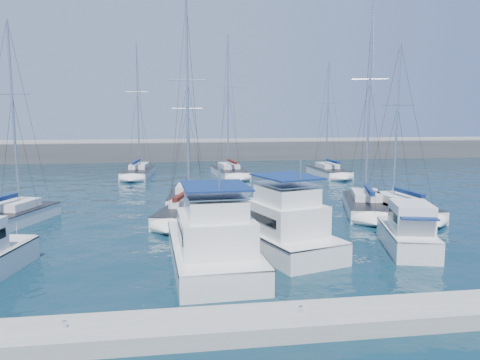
{
  "coord_description": "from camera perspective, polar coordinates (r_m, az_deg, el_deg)",
  "views": [
    {
      "loc": [
        -4.45,
        -26.22,
        7.56
      ],
      "look_at": [
        0.36,
        5.8,
        3.0
      ],
      "focal_mm": 35.0,
      "sensor_mm": 36.0,
      "label": 1
    }
  ],
  "objects": [
    {
      "name": "dock",
      "position": [
        17.44,
        7.37,
        -16.66
      ],
      "size": [
        40.0,
        2.2,
        0.6
      ],
      "primitive_type": "cube",
      "color": "gray",
      "rests_on": "ground"
    },
    {
      "name": "sailboat_mid_a",
      "position": [
        36.37,
        -25.86,
        -3.94
      ],
      "size": [
        5.15,
        7.58,
        14.28
      ],
      "rotation": [
        0.0,
        0.0,
        -0.33
      ],
      "color": "silver",
      "rests_on": "ground"
    },
    {
      "name": "sailboat_mid_e",
      "position": [
        37.23,
        18.72,
        -3.33
      ],
      "size": [
        3.71,
        7.77,
        13.13
      ],
      "rotation": [
        0.0,
        0.0,
        0.09
      ],
      "color": "silver",
      "rests_on": "ground"
    },
    {
      "name": "motor_yacht_stbd_outer",
      "position": [
        27.87,
        19.82,
        -6.2
      ],
      "size": [
        3.84,
        6.37,
        3.2
      ],
      "rotation": [
        0.0,
        0.0,
        -0.27
      ],
      "color": "silver",
      "rests_on": "ground"
    },
    {
      "name": "sailboat_mid_b",
      "position": [
        34.22,
        -6.51,
        -3.87
      ],
      "size": [
        5.19,
        8.41,
        16.04
      ],
      "rotation": [
        0.0,
        0.0,
        -0.29
      ],
      "color": "silver",
      "rests_on": "ground"
    },
    {
      "name": "sailboat_back_a",
      "position": [
        58.71,
        -12.26,
        0.96
      ],
      "size": [
        3.95,
        9.42,
        16.52
      ],
      "rotation": [
        0.0,
        0.0,
        -0.1
      ],
      "color": "silver",
      "rests_on": "ground"
    },
    {
      "name": "sailboat_mid_c",
      "position": [
        40.19,
        -6.38,
        -2.14
      ],
      "size": [
        3.77,
        7.83,
        12.81
      ],
      "rotation": [
        0.0,
        0.0,
        -0.11
      ],
      "color": "silver",
      "rests_on": "ground"
    },
    {
      "name": "sailboat_back_b",
      "position": [
        57.56,
        -1.28,
        1.02
      ],
      "size": [
        3.98,
        8.97,
        17.41
      ],
      "rotation": [
        0.0,
        0.0,
        0.1
      ],
      "color": "silver",
      "rests_on": "ground"
    },
    {
      "name": "sailboat_mid_d",
      "position": [
        37.86,
        15.17,
        -2.96
      ],
      "size": [
        5.58,
        9.23,
        16.45
      ],
      "rotation": [
        0.0,
        0.0,
        -0.3
      ],
      "color": "silver",
      "rests_on": "ground"
    },
    {
      "name": "motor_yacht_port_inner",
      "position": [
        23.4,
        -3.31,
        -7.94
      ],
      "size": [
        4.43,
        9.89,
        4.69
      ],
      "rotation": [
        0.0,
        0.0,
        0.05
      ],
      "color": "silver",
      "rests_on": "ground"
    },
    {
      "name": "breakwater",
      "position": [
        78.61,
        -5.27,
        3.24
      ],
      "size": [
        160.0,
        6.0,
        4.45
      ],
      "color": "#424244",
      "rests_on": "ground"
    },
    {
      "name": "dock_cleat_centre",
      "position": [
        17.27,
        7.39,
        -15.37
      ],
      "size": [
        0.16,
        0.16,
        0.25
      ],
      "primitive_type": "cylinder",
      "color": "silver",
      "rests_on": "dock"
    },
    {
      "name": "sailboat_back_c",
      "position": [
        58.78,
        10.71,
        1.0
      ],
      "size": [
        3.42,
        8.22,
        14.26
      ],
      "rotation": [
        0.0,
        0.0,
        0.04
      ],
      "color": "silver",
      "rests_on": "ground"
    },
    {
      "name": "ground",
      "position": [
        27.65,
        1.06,
        -7.85
      ],
      "size": [
        220.0,
        220.0,
        0.0
      ],
      "primitive_type": "plane",
      "color": "black",
      "rests_on": "ground"
    },
    {
      "name": "dock_cleat_near_port",
      "position": [
        17.06,
        -20.62,
        -16.15
      ],
      "size": [
        0.16,
        0.16,
        0.25
      ],
      "primitive_type": "cylinder",
      "color": "silver",
      "rests_on": "dock"
    },
    {
      "name": "motor_yacht_stbd_inner",
      "position": [
        26.57,
        4.61,
        -6.0
      ],
      "size": [
        6.32,
        10.16,
        4.69
      ],
      "rotation": [
        0.0,
        0.0,
        0.3
      ],
      "color": "silver",
      "rests_on": "ground"
    }
  ]
}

